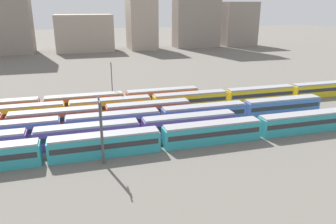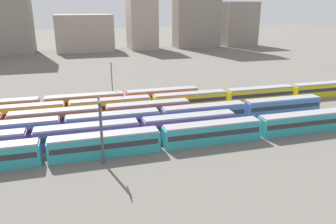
{
  "view_description": "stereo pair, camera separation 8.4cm",
  "coord_description": "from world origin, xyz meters",
  "px_view_note": "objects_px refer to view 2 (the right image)",
  "views": [
    {
      "loc": [
        13.37,
        -50.03,
        23.53
      ],
      "look_at": [
        31.69,
        13.0,
        2.04
      ],
      "focal_mm": 34.98,
      "sensor_mm": 36.0,
      "label": 1
    },
    {
      "loc": [
        13.45,
        -50.05,
        23.53
      ],
      "look_at": [
        31.69,
        13.0,
        2.04
      ],
      "focal_mm": 34.98,
      "sensor_mm": 36.0,
      "label": 2
    }
  ],
  "objects_px": {
    "train_track_5": "(85,102)",
    "catenary_pole_2": "(102,130)",
    "train_track_0": "(259,127)",
    "train_track_1": "(88,134)",
    "train_track_3": "(56,118)",
    "train_track_2": "(160,117)",
    "catenary_pole_0": "(101,128)",
    "catenary_pole_1": "(112,81)",
    "train_track_4": "(226,97)"
  },
  "relations": [
    {
      "from": "train_track_3",
      "to": "train_track_5",
      "type": "bearing_deg",
      "value": 59.92
    },
    {
      "from": "train_track_0",
      "to": "train_track_3",
      "type": "distance_m",
      "value": 39.64
    },
    {
      "from": "train_track_1",
      "to": "train_track_2",
      "type": "distance_m",
      "value": 15.52
    },
    {
      "from": "train_track_3",
      "to": "train_track_0",
      "type": "bearing_deg",
      "value": -23.18
    },
    {
      "from": "catenary_pole_2",
      "to": "train_track_0",
      "type": "bearing_deg",
      "value": 6.11
    },
    {
      "from": "train_track_1",
      "to": "catenary_pole_1",
      "type": "distance_m",
      "value": 24.99
    },
    {
      "from": "catenary_pole_1",
      "to": "train_track_1",
      "type": "bearing_deg",
      "value": -107.14
    },
    {
      "from": "train_track_0",
      "to": "train_track_1",
      "type": "xyz_separation_m",
      "value": [
        -30.84,
        5.2,
        -0.0
      ]
    },
    {
      "from": "train_track_4",
      "to": "catenary_pole_0",
      "type": "xyz_separation_m",
      "value": [
        -32.47,
        -23.85,
        4.08
      ]
    },
    {
      "from": "train_track_1",
      "to": "train_track_2",
      "type": "height_order",
      "value": "same"
    },
    {
      "from": "train_track_4",
      "to": "train_track_5",
      "type": "distance_m",
      "value": 34.19
    },
    {
      "from": "train_track_0",
      "to": "train_track_1",
      "type": "bearing_deg",
      "value": 170.43
    },
    {
      "from": "train_track_2",
      "to": "train_track_5",
      "type": "xyz_separation_m",
      "value": [
        -14.2,
        15.6,
        -0.0
      ]
    },
    {
      "from": "train_track_1",
      "to": "catenary_pole_1",
      "type": "height_order",
      "value": "catenary_pole_1"
    },
    {
      "from": "train_track_4",
      "to": "train_track_3",
      "type": "bearing_deg",
      "value": -172.56
    },
    {
      "from": "train_track_2",
      "to": "train_track_3",
      "type": "xyz_separation_m",
      "value": [
        -20.22,
        5.2,
        -0.0
      ]
    },
    {
      "from": "train_track_0",
      "to": "train_track_3",
      "type": "bearing_deg",
      "value": 156.82
    },
    {
      "from": "train_track_0",
      "to": "train_track_2",
      "type": "bearing_deg",
      "value": 147.32
    },
    {
      "from": "train_track_5",
      "to": "train_track_0",
      "type": "bearing_deg",
      "value": -40.53
    },
    {
      "from": "train_track_1",
      "to": "train_track_4",
      "type": "distance_m",
      "value": 37.6
    },
    {
      "from": "train_track_1",
      "to": "catenary_pole_2",
      "type": "xyz_separation_m",
      "value": [
        1.92,
        -8.29,
        3.72
      ]
    },
    {
      "from": "train_track_3",
      "to": "catenary_pole_0",
      "type": "bearing_deg",
      "value": -68.52
    },
    {
      "from": "train_track_0",
      "to": "catenary_pole_2",
      "type": "relative_size",
      "value": 11.09
    },
    {
      "from": "train_track_0",
      "to": "train_track_5",
      "type": "distance_m",
      "value": 40.01
    },
    {
      "from": "catenary_pole_1",
      "to": "catenary_pole_2",
      "type": "distance_m",
      "value": 32.33
    },
    {
      "from": "train_track_0",
      "to": "catenary_pole_2",
      "type": "xyz_separation_m",
      "value": [
        -28.91,
        -3.09,
        3.72
      ]
    },
    {
      "from": "train_track_0",
      "to": "catenary_pole_2",
      "type": "bearing_deg",
      "value": -173.89
    },
    {
      "from": "train_track_1",
      "to": "train_track_5",
      "type": "xyz_separation_m",
      "value": [
        0.42,
        20.8,
        0.0
      ]
    },
    {
      "from": "train_track_2",
      "to": "catenary_pole_1",
      "type": "xyz_separation_m",
      "value": [
        -7.35,
        18.39,
        3.91
      ]
    },
    {
      "from": "train_track_0",
      "to": "train_track_4",
      "type": "bearing_deg",
      "value": 80.78
    },
    {
      "from": "catenary_pole_0",
      "to": "catenary_pole_1",
      "type": "height_order",
      "value": "catenary_pole_0"
    },
    {
      "from": "train_track_3",
      "to": "catenary_pole_0",
      "type": "distance_m",
      "value": 20.45
    },
    {
      "from": "train_track_5",
      "to": "catenary_pole_2",
      "type": "relative_size",
      "value": 5.5
    },
    {
      "from": "catenary_pole_0",
      "to": "catenary_pole_2",
      "type": "height_order",
      "value": "catenary_pole_0"
    },
    {
      "from": "train_track_4",
      "to": "train_track_5",
      "type": "height_order",
      "value": "same"
    },
    {
      "from": "train_track_2",
      "to": "catenary_pole_2",
      "type": "relative_size",
      "value": 7.36
    },
    {
      "from": "train_track_0",
      "to": "train_track_4",
      "type": "relative_size",
      "value": 1.0
    },
    {
      "from": "train_track_1",
      "to": "train_track_2",
      "type": "xyz_separation_m",
      "value": [
        14.62,
        5.2,
        0.0
      ]
    },
    {
      "from": "train_track_0",
      "to": "catenary_pole_2",
      "type": "distance_m",
      "value": 29.32
    },
    {
      "from": "train_track_5",
      "to": "catenary_pole_0",
      "type": "xyz_separation_m",
      "value": [
        1.31,
        -29.05,
        4.08
      ]
    },
    {
      "from": "train_track_2",
      "to": "catenary_pole_0",
      "type": "xyz_separation_m",
      "value": [
        -12.89,
        -13.45,
        4.08
      ]
    },
    {
      "from": "catenary_pole_1",
      "to": "catenary_pole_0",
      "type": "bearing_deg",
      "value": -99.87
    },
    {
      "from": "train_track_1",
      "to": "catenary_pole_2",
      "type": "relative_size",
      "value": 5.5
    },
    {
      "from": "train_track_1",
      "to": "train_track_5",
      "type": "bearing_deg",
      "value": 88.84
    },
    {
      "from": "train_track_3",
      "to": "catenary_pole_2",
      "type": "relative_size",
      "value": 5.5
    },
    {
      "from": "catenary_pole_0",
      "to": "catenary_pole_2",
      "type": "xyz_separation_m",
      "value": [
        0.18,
        -0.05,
        -0.36
      ]
    },
    {
      "from": "train_track_5",
      "to": "catenary_pole_1",
      "type": "xyz_separation_m",
      "value": [
        6.85,
        2.79,
        3.91
      ]
    },
    {
      "from": "train_track_3",
      "to": "train_track_4",
      "type": "xyz_separation_m",
      "value": [
        39.81,
        5.2,
        0.0
      ]
    },
    {
      "from": "train_track_1",
      "to": "train_track_5",
      "type": "relative_size",
      "value": 1.0
    },
    {
      "from": "train_track_4",
      "to": "train_track_0",
      "type": "bearing_deg",
      "value": -99.22
    }
  ]
}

